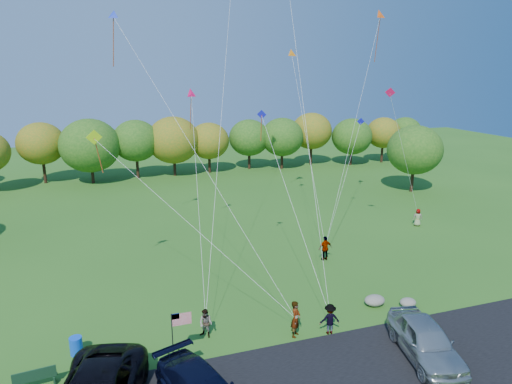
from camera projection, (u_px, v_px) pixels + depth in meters
ground at (289, 332)px, 23.84m from camera, size 140.00×140.00×0.00m
asphalt_lane at (324, 378)px, 20.17m from camera, size 44.00×6.00×0.06m
treeline at (151, 144)px, 55.13m from camera, size 77.44×27.67×8.07m
minivan_silver at (425, 340)px, 21.41m from camera, size 3.13×5.54×1.78m
flyer_a at (296, 319)px, 23.23m from camera, size 0.81×0.84×1.94m
flyer_b at (206, 323)px, 23.19m from camera, size 0.93×0.92×1.52m
flyer_c at (330, 319)px, 23.49m from camera, size 1.14×0.77×1.64m
flyer_d at (325, 248)px, 32.60m from camera, size 1.08×0.50×1.81m
flyer_e at (418, 217)px, 39.85m from camera, size 0.89×0.76×1.54m
park_bench at (35, 378)px, 19.47m from camera, size 1.73×0.51×0.95m
trash_barrel at (76, 346)px, 21.84m from camera, size 0.60×0.60×0.89m
flag_assembly at (178, 325)px, 20.91m from camera, size 0.94×0.61×2.54m
boulder_near at (375, 300)px, 26.44m from camera, size 1.23×0.96×0.61m
boulder_far at (408, 302)px, 26.32m from camera, size 0.96×0.80×0.50m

